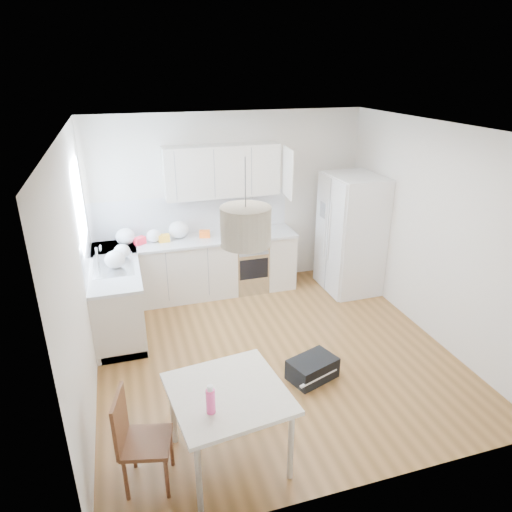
{
  "coord_description": "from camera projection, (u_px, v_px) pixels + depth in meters",
  "views": [
    {
      "loc": [
        -1.6,
        -4.53,
        3.3
      ],
      "look_at": [
        -0.1,
        0.4,
        1.14
      ],
      "focal_mm": 32.0,
      "sensor_mm": 36.0,
      "label": 1
    }
  ],
  "objects": [
    {
      "name": "ceiling",
      "position": [
        277.0,
        129.0,
        4.66
      ],
      "size": [
        4.2,
        4.2,
        0.0
      ],
      "primitive_type": "plane",
      "rotation": [
        3.14,
        0.0,
        0.0
      ],
      "color": "white",
      "rests_on": "wall_back"
    },
    {
      "name": "dining_table",
      "position": [
        228.0,
        399.0,
        3.88
      ],
      "size": [
        1.06,
        1.06,
        0.75
      ],
      "rotation": [
        0.0,
        0.0,
        0.12
      ],
      "color": "beige",
      "rests_on": "floor"
    },
    {
      "name": "gym_bag",
      "position": [
        312.0,
        369.0,
        5.17
      ],
      "size": [
        0.61,
        0.5,
        0.24
      ],
      "primitive_type": "cube",
      "rotation": [
        0.0,
        0.0,
        0.34
      ],
      "color": "black",
      "rests_on": "floor"
    },
    {
      "name": "wall_left",
      "position": [
        79.0,
        273.0,
        4.62
      ],
      "size": [
        0.0,
        4.2,
        4.2
      ],
      "primitive_type": "plane",
      "rotation": [
        1.57,
        0.0,
        1.57
      ],
      "color": "silver",
      "rests_on": "floor"
    },
    {
      "name": "refrigerator",
      "position": [
        352.0,
        234.0,
        7.01
      ],
      "size": [
        0.88,
        0.92,
        1.81
      ],
      "primitive_type": null,
      "rotation": [
        0.0,
        0.0,
        0.01
      ],
      "color": "white",
      "rests_on": "floor"
    },
    {
      "name": "snack_orange",
      "position": [
        205.0,
        234.0,
        6.81
      ],
      "size": [
        0.18,
        0.13,
        0.11
      ],
      "primitive_type": "cube",
      "rotation": [
        0.0,
        0.0,
        -0.24
      ],
      "color": "#F35D15",
      "rests_on": "counter_back"
    },
    {
      "name": "backsplash_left",
      "position": [
        86.0,
        245.0,
        5.73
      ],
      "size": [
        0.01,
        1.8,
        0.58
      ],
      "primitive_type": "cube",
      "color": "white",
      "rests_on": "wall_left"
    },
    {
      "name": "sink",
      "position": [
        113.0,
        265.0,
        5.88
      ],
      "size": [
        0.5,
        0.8,
        0.16
      ],
      "primitive_type": null,
      "color": "#B9BBBE",
      "rests_on": "counter_left"
    },
    {
      "name": "grocery_bag_d",
      "position": [
        122.0,
        251.0,
        6.06
      ],
      "size": [
        0.21,
        0.18,
        0.19
      ],
      "primitive_type": "ellipsoid",
      "color": "white",
      "rests_on": "counter_back"
    },
    {
      "name": "backsplash_back",
      "position": [
        192.0,
        214.0,
        6.92
      ],
      "size": [
        3.0,
        0.01,
        0.58
      ],
      "primitive_type": "cube",
      "color": "white",
      "rests_on": "wall_back"
    },
    {
      "name": "counter_back",
      "position": [
        197.0,
        240.0,
        6.78
      ],
      "size": [
        3.02,
        0.64,
        0.04
      ],
      "primitive_type": "cube",
      "color": "#B8BBBD",
      "rests_on": "cabinets_back"
    },
    {
      "name": "grocery_bag_a",
      "position": [
        125.0,
        237.0,
        6.5
      ],
      "size": [
        0.27,
        0.23,
        0.25
      ],
      "primitive_type": "ellipsoid",
      "color": "white",
      "rests_on": "counter_back"
    },
    {
      "name": "dining_chair",
      "position": [
        147.0,
        440.0,
        3.74
      ],
      "size": [
        0.46,
        0.46,
        0.91
      ],
      "primitive_type": null,
      "rotation": [
        0.0,
        0.0,
        -0.23
      ],
      "color": "#502718",
      "rests_on": "floor"
    },
    {
      "name": "wall_right",
      "position": [
        432.0,
        233.0,
        5.75
      ],
      "size": [
        0.0,
        4.2,
        4.2
      ],
      "primitive_type": "plane",
      "rotation": [
        1.57,
        0.0,
        -1.57
      ],
      "color": "silver",
      "rests_on": "floor"
    },
    {
      "name": "window_glassblock",
      "position": [
        80.0,
        205.0,
        5.48
      ],
      "size": [
        0.02,
        1.0,
        1.0
      ],
      "primitive_type": "cube",
      "color": "#BFE0F9",
      "rests_on": "wall_left"
    },
    {
      "name": "floor",
      "position": [
        273.0,
        351.0,
        5.7
      ],
      "size": [
        4.2,
        4.2,
        0.0
      ],
      "primitive_type": "plane",
      "color": "brown",
      "rests_on": "ground"
    },
    {
      "name": "snack_yellow",
      "position": [
        164.0,
        238.0,
        6.63
      ],
      "size": [
        0.17,
        0.11,
        0.11
      ],
      "primitive_type": "cube",
      "rotation": [
        0.0,
        0.0,
        0.05
      ],
      "color": "#F5A726",
      "rests_on": "counter_back"
    },
    {
      "name": "grocery_bag_e",
      "position": [
        115.0,
        260.0,
        5.75
      ],
      "size": [
        0.25,
        0.22,
        0.23
      ],
      "primitive_type": "ellipsoid",
      "color": "white",
      "rests_on": "counter_left"
    },
    {
      "name": "cabinets_left",
      "position": [
        118.0,
        296.0,
        6.11
      ],
      "size": [
        0.6,
        1.8,
        0.88
      ],
      "primitive_type": "cube",
      "color": "beige",
      "rests_on": "floor"
    },
    {
      "name": "grocery_bag_b",
      "position": [
        154.0,
        236.0,
        6.61
      ],
      "size": [
        0.21,
        0.18,
        0.19
      ],
      "primitive_type": "ellipsoid",
      "color": "white",
      "rests_on": "counter_back"
    },
    {
      "name": "pendant_lamp",
      "position": [
        246.0,
        226.0,
        3.43
      ],
      "size": [
        0.45,
        0.45,
        0.3
      ],
      "primitive_type": "cylinder",
      "rotation": [
        0.0,
        0.0,
        0.18
      ],
      "color": "#B7A98D",
      "rests_on": "ceiling"
    },
    {
      "name": "cabinets_back",
      "position": [
        198.0,
        268.0,
        6.96
      ],
      "size": [
        3.0,
        0.6,
        0.88
      ],
      "primitive_type": "cube",
      "color": "beige",
      "rests_on": "floor"
    },
    {
      "name": "counter_left",
      "position": [
        113.0,
        265.0,
        5.93
      ],
      "size": [
        0.64,
        1.82,
        0.04
      ],
      "primitive_type": "cube",
      "color": "#B8BBBD",
      "rests_on": "cabinets_left"
    },
    {
      "name": "range_oven",
      "position": [
        248.0,
        262.0,
        7.17
      ],
      "size": [
        0.5,
        0.61,
        0.88
      ],
      "primitive_type": null,
      "color": "#B9BBBE",
      "rests_on": "floor"
    },
    {
      "name": "grocery_bag_c",
      "position": [
        179.0,
        230.0,
        6.75
      ],
      "size": [
        0.3,
        0.25,
        0.27
      ],
      "primitive_type": "ellipsoid",
      "color": "white",
      "rests_on": "counter_back"
    },
    {
      "name": "upper_cabinets",
      "position": [
        222.0,
        171.0,
        6.65
      ],
      "size": [
        1.7,
        0.32,
        0.75
      ],
      "primitive_type": "cube",
      "color": "beige",
      "rests_on": "wall_back"
    },
    {
      "name": "drink_bottle",
      "position": [
        211.0,
        399.0,
        3.57
      ],
      "size": [
        0.08,
        0.08,
        0.26
      ],
      "primitive_type": "cylinder",
      "rotation": [
        0.0,
        0.0,
        -0.15
      ],
      "color": "#F7448F",
      "rests_on": "dining_table"
    },
    {
      "name": "snack_red",
      "position": [
        140.0,
        241.0,
        6.54
      ],
      "size": [
        0.18,
        0.17,
        0.11
      ],
      "primitive_type": "cube",
      "rotation": [
        0.0,
        0.0,
        0.62
      ],
      "color": "red",
      "rests_on": "counter_back"
    },
    {
      "name": "wall_back",
      "position": [
        230.0,
        202.0,
        7.03
      ],
      "size": [
        4.2,
        0.0,
        4.2
      ],
      "primitive_type": "plane",
      "rotation": [
        1.57,
        0.0,
        0.0
      ],
      "color": "silver",
      "rests_on": "floor"
    }
  ]
}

